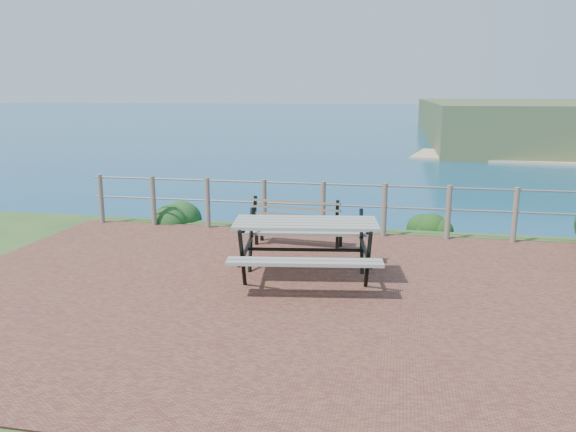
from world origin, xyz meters
TOP-DOWN VIEW (x-y plane):
  - ground at (0.00, 0.00)m, footprint 10.00×7.00m
  - ocean at (0.00, 200.00)m, footprint 1200.00×1200.00m
  - safety_railing at (0.00, 3.35)m, footprint 9.40×0.10m
  - picnic_table at (0.13, 0.60)m, footprint 2.12×1.74m
  - park_bench at (-0.30, 2.38)m, footprint 1.60×0.53m
  - shrub_lip_west at (-3.20, 3.98)m, footprint 0.84×0.84m
  - shrub_lip_east at (2.02, 4.30)m, footprint 0.72×0.72m

SIDE VIEW (x-z plane):
  - ground at x=0.00m, z-range -0.06..0.06m
  - ocean at x=0.00m, z-range 0.00..0.00m
  - shrub_lip_west at x=-3.20m, z-range -0.31..0.31m
  - shrub_lip_east at x=2.02m, z-range -0.22..0.22m
  - picnic_table at x=0.13m, z-range 0.12..0.97m
  - safety_railing at x=0.00m, z-range 0.07..1.07m
  - park_bench at x=-0.30m, z-range 0.14..1.03m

